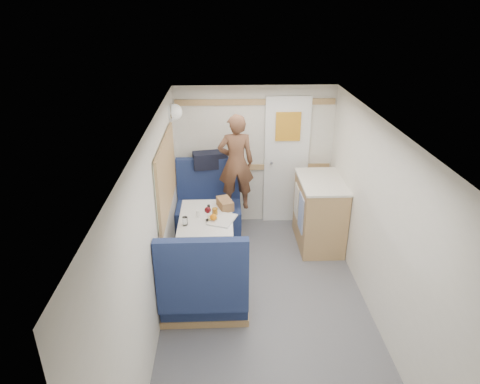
{
  "coord_description": "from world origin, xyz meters",
  "views": [
    {
      "loc": [
        -0.42,
        -3.43,
        3.05
      ],
      "look_at": [
        -0.26,
        0.9,
        1.07
      ],
      "focal_mm": 32.0,
      "sensor_mm": 36.0,
      "label": 1
    }
  ],
  "objects_px": {
    "tray": "(222,220)",
    "beer_glass": "(215,212)",
    "person": "(236,163)",
    "salt_grinder": "(198,214)",
    "cheese_block": "(213,218)",
    "tumbler_left": "(185,221)",
    "bread_loaf": "(225,204)",
    "bench_far": "(209,214)",
    "wine_glass": "(208,211)",
    "dome_light": "(174,112)",
    "orange_fruit": "(213,217)",
    "duffel_bag": "(210,160)",
    "dinette_table": "(206,228)",
    "bench_near": "(204,292)",
    "galley_counter": "(319,212)",
    "pepper_grinder": "(209,208)"
  },
  "relations": [
    {
      "from": "tumbler_left",
      "to": "salt_grinder",
      "type": "relative_size",
      "value": 1.17
    },
    {
      "from": "person",
      "to": "salt_grinder",
      "type": "bearing_deg",
      "value": 54.3
    },
    {
      "from": "dome_light",
      "to": "cheese_block",
      "type": "height_order",
      "value": "dome_light"
    },
    {
      "from": "person",
      "to": "orange_fruit",
      "type": "distance_m",
      "value": 1.0
    },
    {
      "from": "orange_fruit",
      "to": "bread_loaf",
      "type": "bearing_deg",
      "value": 68.7
    },
    {
      "from": "person",
      "to": "duffel_bag",
      "type": "height_order",
      "value": "person"
    },
    {
      "from": "cheese_block",
      "to": "bench_near",
      "type": "bearing_deg",
      "value": -96.19
    },
    {
      "from": "tray",
      "to": "duffel_bag",
      "type": "bearing_deg",
      "value": 97.68
    },
    {
      "from": "dinette_table",
      "to": "salt_grinder",
      "type": "height_order",
      "value": "salt_grinder"
    },
    {
      "from": "beer_glass",
      "to": "tray",
      "type": "bearing_deg",
      "value": -50.65
    },
    {
      "from": "duffel_bag",
      "to": "wine_glass",
      "type": "relative_size",
      "value": 2.73
    },
    {
      "from": "cheese_block",
      "to": "wine_glass",
      "type": "distance_m",
      "value": 0.1
    },
    {
      "from": "beer_glass",
      "to": "person",
      "type": "bearing_deg",
      "value": 70.69
    },
    {
      "from": "orange_fruit",
      "to": "wine_glass",
      "type": "distance_m",
      "value": 0.1
    },
    {
      "from": "tumbler_left",
      "to": "bread_loaf",
      "type": "distance_m",
      "value": 0.61
    },
    {
      "from": "tray",
      "to": "beer_glass",
      "type": "distance_m",
      "value": 0.14
    },
    {
      "from": "beer_glass",
      "to": "dome_light",
      "type": "bearing_deg",
      "value": 120.4
    },
    {
      "from": "orange_fruit",
      "to": "wine_glass",
      "type": "xyz_separation_m",
      "value": [
        -0.06,
        0.04,
        0.07
      ]
    },
    {
      "from": "tray",
      "to": "bread_loaf",
      "type": "relative_size",
      "value": 1.26
    },
    {
      "from": "wine_glass",
      "to": "beer_glass",
      "type": "height_order",
      "value": "wine_glass"
    },
    {
      "from": "person",
      "to": "cheese_block",
      "type": "distance_m",
      "value": 0.98
    },
    {
      "from": "bench_far",
      "to": "wine_glass",
      "type": "height_order",
      "value": "bench_far"
    },
    {
      "from": "person",
      "to": "salt_grinder",
      "type": "height_order",
      "value": "person"
    },
    {
      "from": "duffel_bag",
      "to": "wine_glass",
      "type": "bearing_deg",
      "value": -100.22
    },
    {
      "from": "orange_fruit",
      "to": "dinette_table",
      "type": "bearing_deg",
      "value": 125.35
    },
    {
      "from": "salt_grinder",
      "to": "duffel_bag",
      "type": "bearing_deg",
      "value": 83.94
    },
    {
      "from": "person",
      "to": "tray",
      "type": "height_order",
      "value": "person"
    },
    {
      "from": "orange_fruit",
      "to": "pepper_grinder",
      "type": "bearing_deg",
      "value": 103.37
    },
    {
      "from": "dinette_table",
      "to": "tumbler_left",
      "type": "bearing_deg",
      "value": -138.92
    },
    {
      "from": "dinette_table",
      "to": "galley_counter",
      "type": "bearing_deg",
      "value": 20.54
    },
    {
      "from": "person",
      "to": "cheese_block",
      "type": "height_order",
      "value": "person"
    },
    {
      "from": "galley_counter",
      "to": "pepper_grinder",
      "type": "distance_m",
      "value": 1.53
    },
    {
      "from": "dinette_table",
      "to": "pepper_grinder",
      "type": "bearing_deg",
      "value": 76.53
    },
    {
      "from": "bench_near",
      "to": "tray",
      "type": "relative_size",
      "value": 3.11
    },
    {
      "from": "dome_light",
      "to": "tumbler_left",
      "type": "distance_m",
      "value": 1.44
    },
    {
      "from": "person",
      "to": "salt_grinder",
      "type": "distance_m",
      "value": 0.97
    },
    {
      "from": "bench_near",
      "to": "dome_light",
      "type": "xyz_separation_m",
      "value": [
        -0.39,
        1.71,
        1.45
      ]
    },
    {
      "from": "bench_far",
      "to": "wine_glass",
      "type": "xyz_separation_m",
      "value": [
        0.03,
        -0.95,
        0.54
      ]
    },
    {
      "from": "bench_far",
      "to": "orange_fruit",
      "type": "distance_m",
      "value": 1.1
    },
    {
      "from": "bench_far",
      "to": "bread_loaf",
      "type": "bearing_deg",
      "value": -70.77
    },
    {
      "from": "bread_loaf",
      "to": "orange_fruit",
      "type": "bearing_deg",
      "value": -111.3
    },
    {
      "from": "tray",
      "to": "bench_far",
      "type": "bearing_deg",
      "value": 101.27
    },
    {
      "from": "dinette_table",
      "to": "galley_counter",
      "type": "relative_size",
      "value": 1.0
    },
    {
      "from": "tumbler_left",
      "to": "salt_grinder",
      "type": "distance_m",
      "value": 0.23
    },
    {
      "from": "duffel_bag",
      "to": "tray",
      "type": "bearing_deg",
      "value": -92.54
    },
    {
      "from": "dinette_table",
      "to": "duffel_bag",
      "type": "distance_m",
      "value": 1.21
    },
    {
      "from": "dinette_table",
      "to": "pepper_grinder",
      "type": "relative_size",
      "value": 10.48
    },
    {
      "from": "bench_near",
      "to": "tumbler_left",
      "type": "bearing_deg",
      "value": 108.61
    },
    {
      "from": "wine_glass",
      "to": "tumbler_left",
      "type": "distance_m",
      "value": 0.28
    },
    {
      "from": "bench_far",
      "to": "pepper_grinder",
      "type": "height_order",
      "value": "bench_far"
    }
  ]
}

